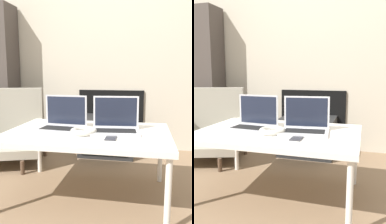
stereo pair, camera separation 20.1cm
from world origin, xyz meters
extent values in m
cube|color=#B7AD99|center=(0.00, 1.64, 1.30)|extent=(7.00, 0.06, 2.60)
cube|color=black|center=(0.00, 1.60, 0.34)|extent=(0.75, 0.03, 0.68)
cube|color=silver|center=(0.00, 0.38, 0.46)|extent=(1.12, 0.76, 0.04)
cylinder|color=silver|center=(0.52, 0.04, 0.22)|extent=(0.04, 0.04, 0.44)
cylinder|color=silver|center=(-0.52, 0.72, 0.22)|extent=(0.04, 0.04, 0.44)
cylinder|color=silver|center=(0.52, 0.72, 0.22)|extent=(0.04, 0.04, 0.44)
cube|color=#B2B2B7|center=(-0.20, 0.37, 0.48)|extent=(0.34, 0.26, 0.02)
cube|color=black|center=(-0.20, 0.37, 0.49)|extent=(0.28, 0.15, 0.00)
cube|color=#B2B2B7|center=(-0.19, 0.48, 0.60)|extent=(0.32, 0.03, 0.23)
cube|color=black|center=(-0.19, 0.47, 0.60)|extent=(0.30, 0.03, 0.20)
cube|color=silver|center=(0.20, 0.37, 0.48)|extent=(0.34, 0.26, 0.02)
cube|color=black|center=(0.20, 0.37, 0.49)|extent=(0.29, 0.16, 0.00)
cube|color=silver|center=(0.18, 0.48, 0.60)|extent=(0.32, 0.04, 0.23)
cube|color=black|center=(0.18, 0.47, 0.60)|extent=(0.29, 0.03, 0.20)
torus|color=beige|center=(-0.01, 0.31, 0.49)|extent=(0.18, 0.18, 0.04)
cube|color=#333338|center=(0.18, 0.23, 0.48)|extent=(0.07, 0.14, 0.01)
cube|color=black|center=(0.00, 1.36, 0.20)|extent=(0.58, 0.46, 0.40)
cube|color=black|center=(0.00, 1.13, 0.20)|extent=(0.47, 0.01, 0.31)
cube|color=gray|center=(-0.91, 0.89, 0.16)|extent=(0.80, 0.78, 0.08)
cube|color=gray|center=(-1.00, 1.13, 0.46)|extent=(0.64, 0.31, 0.52)
cube|color=gray|center=(-0.64, 0.98, 0.30)|extent=(0.24, 0.53, 0.20)
cylinder|color=#4C3828|center=(-0.65, 0.64, 0.06)|extent=(0.04, 0.04, 0.12)
cylinder|color=#4C3828|center=(-0.65, 1.14, 0.06)|extent=(0.04, 0.04, 0.12)
camera|label=1|loc=(0.38, -1.27, 0.88)|focal=40.00mm
camera|label=2|loc=(0.57, -1.23, 0.88)|focal=40.00mm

